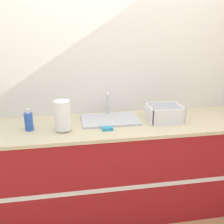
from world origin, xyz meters
TOP-DOWN VIEW (x-y plane):
  - wall_back at (0.00, 0.66)m, footprint 4.98×0.06m
  - counter_cabinet at (0.00, 0.31)m, footprint 2.60×0.65m
  - sink at (0.00, 0.39)m, footprint 0.52×0.34m
  - paper_towel_roll at (-0.42, 0.22)m, footprint 0.13×0.13m
  - dish_rack at (0.49, 0.30)m, footprint 0.30×0.25m
  - bottle_blue at (-0.70, 0.28)m, footprint 0.07×0.07m
  - sponge at (-0.06, 0.18)m, footprint 0.09×0.06m

SIDE VIEW (x-z plane):
  - counter_cabinet at x=0.00m, z-range 0.00..0.91m
  - sponge at x=-0.06m, z-range 0.91..0.93m
  - sink at x=0.00m, z-range 0.81..1.04m
  - dish_rack at x=0.49m, z-range 0.89..1.03m
  - bottle_blue at x=-0.70m, z-range 0.89..1.08m
  - paper_towel_roll at x=-0.42m, z-range 0.91..1.17m
  - wall_back at x=0.00m, z-range 0.00..2.60m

